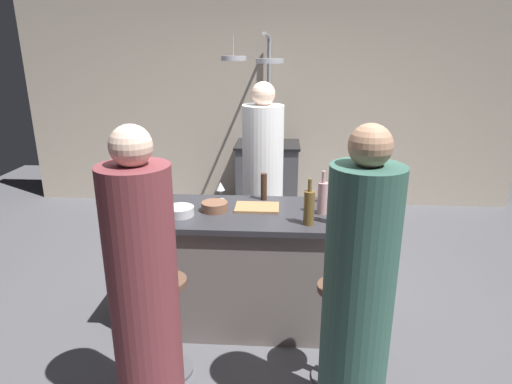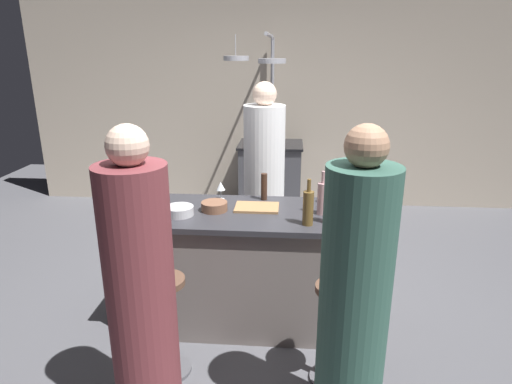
{
  "view_description": "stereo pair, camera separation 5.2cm",
  "coord_description": "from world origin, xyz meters",
  "views": [
    {
      "loc": [
        0.2,
        -2.95,
        2.02
      ],
      "look_at": [
        0.0,
        0.15,
        1.0
      ],
      "focal_mm": 30.75,
      "sensor_mm": 36.0,
      "label": 1
    },
    {
      "loc": [
        0.25,
        -2.95,
        2.02
      ],
      "look_at": [
        0.0,
        0.15,
        1.0
      ],
      "focal_mm": 30.75,
      "sensor_mm": 36.0,
      "label": 2
    }
  ],
  "objects": [
    {
      "name": "guest_left",
      "position": [
        -0.51,
        -1.0,
        0.78
      ],
      "size": [
        0.36,
        0.36,
        1.69
      ],
      "color": "brown",
      "rests_on": "ground_plane"
    },
    {
      "name": "mixing_bowl_steel",
      "position": [
        -0.52,
        -0.11,
        0.93
      ],
      "size": [
        0.2,
        0.2,
        0.06
      ],
      "primitive_type": "cylinder",
      "color": "#B7B7BC",
      "rests_on": "kitchen_island"
    },
    {
      "name": "wine_glass_by_chef",
      "position": [
        0.52,
        0.24,
        1.01
      ],
      "size": [
        0.07,
        0.07,
        0.15
      ],
      "color": "silver",
      "rests_on": "kitchen_island"
    },
    {
      "name": "kitchen_island",
      "position": [
        0.0,
        0.0,
        0.45
      ],
      "size": [
        1.8,
        0.72,
        0.9
      ],
      "color": "slate",
      "rests_on": "ground_plane"
    },
    {
      "name": "stove_range",
      "position": [
        0.0,
        2.45,
        0.45
      ],
      "size": [
        0.8,
        0.64,
        0.89
      ],
      "color": "#47474C",
      "rests_on": "ground_plane"
    },
    {
      "name": "chef",
      "position": [
        0.01,
        0.9,
        0.81
      ],
      "size": [
        0.37,
        0.37,
        1.75
      ],
      "color": "white",
      "rests_on": "ground_plane"
    },
    {
      "name": "guest_right",
      "position": [
        0.59,
        -0.97,
        0.79
      ],
      "size": [
        0.36,
        0.36,
        1.7
      ],
      "color": "#33594C",
      "rests_on": "ground_plane"
    },
    {
      "name": "pepper_mill",
      "position": [
        0.05,
        0.27,
        1.01
      ],
      "size": [
        0.05,
        0.05,
        0.21
      ],
      "primitive_type": "cylinder",
      "color": "#382319",
      "rests_on": "kitchen_island"
    },
    {
      "name": "overhead_pot_rack",
      "position": [
        -0.06,
        1.97,
        1.66
      ],
      "size": [
        0.61,
        1.44,
        2.17
      ],
      "color": "gray",
      "rests_on": "ground_plane"
    },
    {
      "name": "ground_plane",
      "position": [
        0.0,
        0.0,
        0.0
      ],
      "size": [
        9.0,
        9.0,
        0.0
      ],
      "primitive_type": "plane",
      "color": "#4C4C51"
    },
    {
      "name": "mixing_bowl_wooden",
      "position": [
        -0.29,
        -0.0,
        0.93
      ],
      "size": [
        0.19,
        0.19,
        0.07
      ],
      "primitive_type": "cylinder",
      "color": "brown",
      "rests_on": "kitchen_island"
    },
    {
      "name": "back_wall",
      "position": [
        0.0,
        2.85,
        1.3
      ],
      "size": [
        6.4,
        0.16,
        2.6
      ],
      "primitive_type": "cube",
      "color": "#BCAD99",
      "rests_on": "ground_plane"
    },
    {
      "name": "wine_bottle_amber",
      "position": [
        0.37,
        -0.22,
        1.02
      ],
      "size": [
        0.07,
        0.07,
        0.32
      ],
      "color": "brown",
      "rests_on": "kitchen_island"
    },
    {
      "name": "bar_stool_right",
      "position": [
        0.55,
        -0.62,
        0.38
      ],
      "size": [
        0.28,
        0.28,
        0.68
      ],
      "color": "#4C4C51",
      "rests_on": "ground_plane"
    },
    {
      "name": "bar_stool_left",
      "position": [
        -0.51,
        -0.62,
        0.38
      ],
      "size": [
        0.28,
        0.28,
        0.68
      ],
      "color": "#4C4C51",
      "rests_on": "ground_plane"
    },
    {
      "name": "wine_bottle_white",
      "position": [
        0.53,
        -0.18,
        1.02
      ],
      "size": [
        0.07,
        0.07,
        0.31
      ],
      "color": "gray",
      "rests_on": "kitchen_island"
    },
    {
      "name": "wine_bottle_rose",
      "position": [
        0.48,
        -0.01,
        1.02
      ],
      "size": [
        0.07,
        0.07,
        0.31
      ],
      "color": "#B78C8E",
      "rests_on": "kitchen_island"
    },
    {
      "name": "wine_glass_near_left_guest",
      "position": [
        -0.28,
        0.24,
        1.01
      ],
      "size": [
        0.07,
        0.07,
        0.15
      ],
      "color": "silver",
      "rests_on": "kitchen_island"
    },
    {
      "name": "wine_glass_near_right_guest",
      "position": [
        0.68,
        0.09,
        1.01
      ],
      "size": [
        0.07,
        0.07,
        0.15
      ],
      "color": "silver",
      "rests_on": "kitchen_island"
    },
    {
      "name": "cutting_board",
      "position": [
        0.01,
        0.07,
        0.91
      ],
      "size": [
        0.32,
        0.22,
        0.02
      ],
      "primitive_type": "cube",
      "color": "#997047",
      "rests_on": "kitchen_island"
    }
  ]
}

